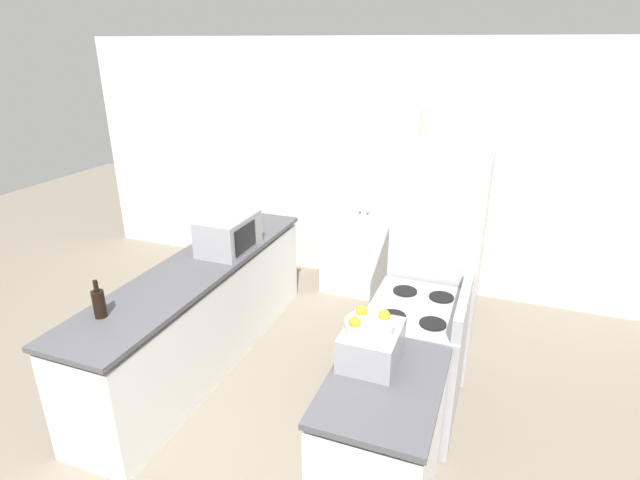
% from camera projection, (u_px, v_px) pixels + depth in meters
% --- Properties ---
extents(wall_back, '(7.00, 0.06, 2.60)m').
position_uv_depth(wall_back, '(373.00, 167.00, 5.33)').
color(wall_back, silver).
rests_on(wall_back, ground_plane).
extents(counter_left, '(0.60, 2.70, 0.88)m').
position_uv_depth(counter_left, '(202.00, 314.00, 4.16)').
color(counter_left, silver).
rests_on(counter_left, ground_plane).
extents(counter_right, '(0.60, 0.89, 0.88)m').
position_uv_depth(counter_right, '(380.00, 449.00, 2.79)').
color(counter_right, silver).
rests_on(counter_right, ground_plane).
extents(pantry_cabinet, '(0.95, 0.55, 1.98)m').
position_uv_depth(pantry_cabinet, '(371.00, 203.00, 5.15)').
color(pantry_cabinet, silver).
rests_on(pantry_cabinet, ground_plane).
extents(stove, '(0.66, 0.78, 1.04)m').
position_uv_depth(stove, '(414.00, 361.00, 3.52)').
color(stove, '#9E9EA3').
rests_on(stove, ground_plane).
extents(refrigerator, '(0.69, 0.77, 1.81)m').
position_uv_depth(refrigerator, '(438.00, 258.00, 4.06)').
color(refrigerator, '#B7B7BC').
rests_on(refrigerator, ground_plane).
extents(microwave, '(0.37, 0.54, 0.30)m').
position_uv_depth(microwave, '(229.00, 234.00, 4.22)').
color(microwave, '#939399').
rests_on(microwave, counter_left).
extents(wine_bottle, '(0.08, 0.08, 0.26)m').
position_uv_depth(wine_bottle, '(99.00, 303.00, 3.21)').
color(wine_bottle, black).
rests_on(wine_bottle, counter_left).
extents(toaster_oven, '(0.31, 0.39, 0.20)m').
position_uv_depth(toaster_oven, '(371.00, 345.00, 2.77)').
color(toaster_oven, '#939399').
rests_on(toaster_oven, counter_right).
extents(fruit_bowl, '(0.27, 0.27, 0.10)m').
position_uv_depth(fruit_bowl, '(369.00, 323.00, 2.72)').
color(fruit_bowl, silver).
rests_on(fruit_bowl, toaster_oven).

